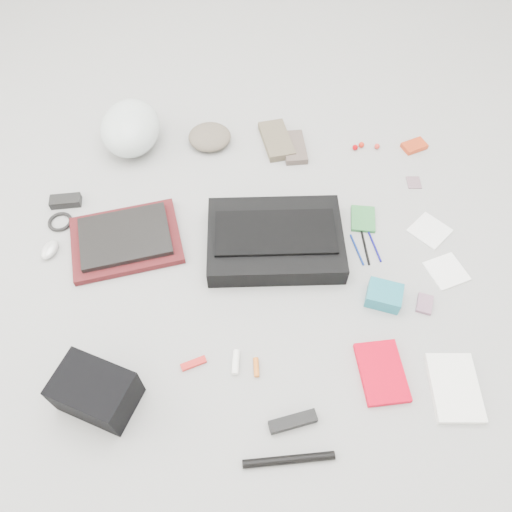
{
  "coord_description": "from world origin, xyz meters",
  "views": [
    {
      "loc": [
        -0.01,
        -0.96,
        1.47
      ],
      "look_at": [
        0.0,
        0.0,
        0.05
      ],
      "focal_mm": 35.0,
      "sensor_mm": 36.0,
      "label": 1
    }
  ],
  "objects_px": {
    "messenger_bag": "(275,240)",
    "accordion_wallet": "(384,296)",
    "laptop": "(125,236)",
    "book_red": "(382,372)",
    "bike_helmet": "(130,128)",
    "camera_bag": "(96,392)"
  },
  "relations": [
    {
      "from": "messenger_bag",
      "to": "accordion_wallet",
      "type": "bearing_deg",
      "value": -33.28
    },
    {
      "from": "laptop",
      "to": "book_red",
      "type": "xyz_separation_m",
      "value": [
        0.85,
        -0.51,
        -0.03
      ]
    },
    {
      "from": "messenger_bag",
      "to": "bike_helmet",
      "type": "bearing_deg",
      "value": 136.06
    },
    {
      "from": "messenger_bag",
      "to": "camera_bag",
      "type": "relative_size",
      "value": 2.2
    },
    {
      "from": "messenger_bag",
      "to": "book_red",
      "type": "distance_m",
      "value": 0.58
    },
    {
      "from": "laptop",
      "to": "camera_bag",
      "type": "height_order",
      "value": "camera_bag"
    },
    {
      "from": "bike_helmet",
      "to": "camera_bag",
      "type": "bearing_deg",
      "value": -86.52
    },
    {
      "from": "book_red",
      "to": "accordion_wallet",
      "type": "xyz_separation_m",
      "value": [
        0.04,
        0.26,
        0.02
      ]
    },
    {
      "from": "bike_helmet",
      "to": "accordion_wallet",
      "type": "xyz_separation_m",
      "value": [
        0.93,
        -0.75,
        -0.06
      ]
    },
    {
      "from": "book_red",
      "to": "accordion_wallet",
      "type": "height_order",
      "value": "accordion_wallet"
    },
    {
      "from": "messenger_bag",
      "to": "bike_helmet",
      "type": "height_order",
      "value": "bike_helmet"
    },
    {
      "from": "bike_helmet",
      "to": "accordion_wallet",
      "type": "height_order",
      "value": "bike_helmet"
    },
    {
      "from": "bike_helmet",
      "to": "camera_bag",
      "type": "height_order",
      "value": "bike_helmet"
    },
    {
      "from": "camera_bag",
      "to": "book_red",
      "type": "bearing_deg",
      "value": 27.39
    },
    {
      "from": "laptop",
      "to": "accordion_wallet",
      "type": "distance_m",
      "value": 0.93
    },
    {
      "from": "messenger_bag",
      "to": "accordion_wallet",
      "type": "height_order",
      "value": "messenger_bag"
    },
    {
      "from": "accordion_wallet",
      "to": "messenger_bag",
      "type": "bearing_deg",
      "value": 165.08
    },
    {
      "from": "laptop",
      "to": "accordion_wallet",
      "type": "xyz_separation_m",
      "value": [
        0.89,
        -0.25,
        -0.01
      ]
    },
    {
      "from": "bike_helmet",
      "to": "accordion_wallet",
      "type": "bearing_deg",
      "value": -37.66
    },
    {
      "from": "laptop",
      "to": "book_red",
      "type": "bearing_deg",
      "value": -44.68
    },
    {
      "from": "messenger_bag",
      "to": "camera_bag",
      "type": "height_order",
      "value": "camera_bag"
    },
    {
      "from": "messenger_bag",
      "to": "accordion_wallet",
      "type": "relative_size",
      "value": 4.2
    }
  ]
}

